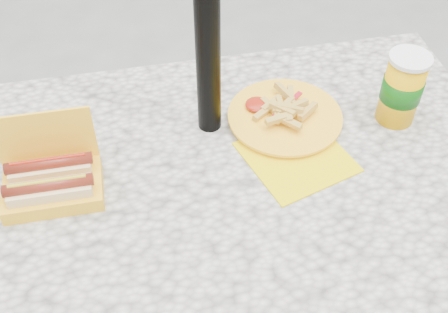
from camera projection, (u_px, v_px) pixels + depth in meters
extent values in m
cube|color=beige|center=(225.00, 186.00, 1.14)|extent=(1.20, 0.80, 0.05)
cylinder|color=black|center=(24.00, 223.00, 1.54)|extent=(0.07, 0.07, 0.70)
cylinder|color=black|center=(367.00, 168.00, 1.68)|extent=(0.07, 0.07, 0.70)
cube|color=yellow|center=(54.00, 189.00, 1.08)|extent=(0.19, 0.12, 0.03)
cube|color=yellow|center=(45.00, 138.00, 1.07)|extent=(0.19, 0.01, 0.12)
cube|color=#E7C38A|center=(51.00, 194.00, 1.04)|extent=(0.15, 0.04, 0.04)
cylinder|color=maroon|center=(48.00, 185.00, 1.03)|extent=(0.16, 0.03, 0.02)
cylinder|color=gold|center=(47.00, 181.00, 1.02)|extent=(0.14, 0.01, 0.01)
cube|color=#E7C38A|center=(52.00, 172.00, 1.08)|extent=(0.15, 0.04, 0.04)
cylinder|color=maroon|center=(49.00, 164.00, 1.07)|extent=(0.16, 0.03, 0.02)
cylinder|color=#981A0B|center=(47.00, 159.00, 1.06)|extent=(0.14, 0.01, 0.01)
cube|color=#F1D002|center=(297.00, 157.00, 1.16)|extent=(0.25, 0.25, 0.00)
cylinder|color=yellow|center=(285.00, 117.00, 1.23)|extent=(0.24, 0.24, 0.01)
cylinder|color=yellow|center=(285.00, 116.00, 1.23)|extent=(0.25, 0.25, 0.01)
cube|color=gold|center=(289.00, 109.00, 1.20)|extent=(0.06, 0.04, 0.02)
cube|color=gold|center=(277.00, 113.00, 1.21)|extent=(0.03, 0.06, 0.01)
cube|color=gold|center=(283.00, 113.00, 1.21)|extent=(0.06, 0.05, 0.01)
cube|color=gold|center=(291.00, 107.00, 1.22)|extent=(0.06, 0.03, 0.01)
cube|color=gold|center=(285.00, 109.00, 1.21)|extent=(0.06, 0.02, 0.01)
cube|color=gold|center=(289.00, 112.00, 1.20)|extent=(0.03, 0.06, 0.02)
cube|color=gold|center=(284.00, 92.00, 1.25)|extent=(0.03, 0.06, 0.02)
cube|color=gold|center=(289.00, 122.00, 1.18)|extent=(0.05, 0.05, 0.02)
cube|color=gold|center=(285.00, 106.00, 1.21)|extent=(0.05, 0.05, 0.01)
cube|color=gold|center=(279.00, 119.00, 1.18)|extent=(0.06, 0.03, 0.01)
cube|color=gold|center=(272.00, 104.00, 1.24)|extent=(0.06, 0.05, 0.01)
cube|color=gold|center=(281.00, 108.00, 1.22)|extent=(0.02, 0.06, 0.02)
cube|color=gold|center=(264.00, 112.00, 1.22)|extent=(0.06, 0.05, 0.01)
cube|color=gold|center=(291.00, 96.00, 1.24)|extent=(0.03, 0.06, 0.01)
cube|color=gold|center=(308.00, 111.00, 1.21)|extent=(0.06, 0.05, 0.02)
cube|color=gold|center=(271.00, 107.00, 1.23)|extent=(0.04, 0.06, 0.01)
cube|color=gold|center=(282.00, 110.00, 1.20)|extent=(0.05, 0.05, 0.01)
cube|color=gold|center=(286.00, 109.00, 1.21)|extent=(0.05, 0.05, 0.01)
cube|color=gold|center=(296.00, 106.00, 1.21)|extent=(0.06, 0.04, 0.02)
ellipsoid|color=#981A0B|center=(257.00, 104.00, 1.24)|extent=(0.05, 0.05, 0.02)
cube|color=#B61425|center=(288.00, 105.00, 1.22)|extent=(0.09, 0.08, 0.00)
cylinder|color=#F4AB04|center=(401.00, 90.00, 1.19)|extent=(0.08, 0.08, 0.16)
cylinder|color=#0C4F0B|center=(402.00, 89.00, 1.18)|extent=(0.09, 0.09, 0.05)
cylinder|color=white|center=(411.00, 58.00, 1.13)|extent=(0.09, 0.09, 0.01)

